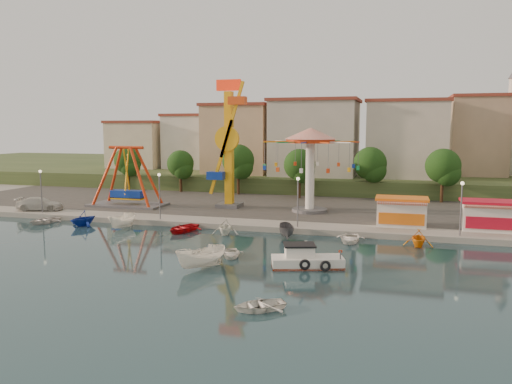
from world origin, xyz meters
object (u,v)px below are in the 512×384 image
(van, at_px, (40,204))
(kamikaze_tower, at_px, (230,146))
(cabin_motorboat, at_px, (306,260))
(skiff, at_px, (201,258))
(rowboat_a, at_px, (231,253))
(pirate_ship_ride, at_px, (127,178))
(wave_swinger, at_px, (310,151))

(van, bearing_deg, kamikaze_tower, -85.03)
(cabin_motorboat, bearing_deg, kamikaze_tower, 103.82)
(kamikaze_tower, height_order, van, kamikaze_tower)
(kamikaze_tower, xyz_separation_m, skiff, (6.50, -25.81, -7.70))
(skiff, height_order, van, van)
(kamikaze_tower, xyz_separation_m, rowboat_a, (7.58, -21.80, -8.27))
(pirate_ship_ride, distance_m, cabin_motorboat, 34.83)
(cabin_motorboat, height_order, skiff, cabin_motorboat)
(cabin_motorboat, height_order, van, van)
(cabin_motorboat, xyz_separation_m, rowboat_a, (-6.69, 1.28, -0.21))
(kamikaze_tower, bearing_deg, rowboat_a, -70.83)
(pirate_ship_ride, distance_m, rowboat_a, 28.91)
(cabin_motorboat, bearing_deg, wave_swinger, 81.25)
(cabin_motorboat, distance_m, van, 39.38)
(rowboat_a, bearing_deg, cabin_motorboat, -29.31)
(pirate_ship_ride, relative_size, van, 1.77)
(kamikaze_tower, distance_m, skiff, 27.71)
(kamikaze_tower, relative_size, wave_swinger, 1.42)
(wave_swinger, bearing_deg, pirate_ship_ride, -175.07)
(wave_swinger, relative_size, van, 2.05)
(pirate_ship_ride, distance_m, van, 11.21)
(kamikaze_tower, distance_m, van, 25.11)
(pirate_ship_ride, xyz_separation_m, wave_swinger, (24.20, 2.09, 3.80))
(pirate_ship_ride, xyz_separation_m, kamikaze_tower, (13.58, 2.53, 4.19))
(cabin_motorboat, xyz_separation_m, skiff, (-7.77, -2.73, 0.36))
(wave_swinger, height_order, cabin_motorboat, wave_swinger)
(van, bearing_deg, wave_swinger, -92.25)
(rowboat_a, distance_m, skiff, 4.19)
(cabin_motorboat, relative_size, van, 1.06)
(van, bearing_deg, skiff, -136.92)
(cabin_motorboat, height_order, rowboat_a, cabin_motorboat)
(pirate_ship_ride, relative_size, kamikaze_tower, 0.61)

